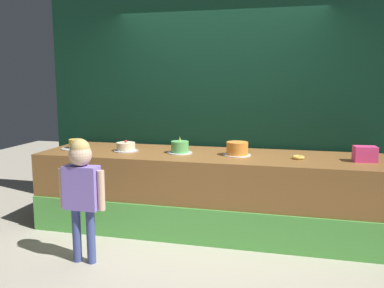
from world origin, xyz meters
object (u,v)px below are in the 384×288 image
(pink_box, at_px, (365,154))
(cake_center_left, at_px, (126,147))
(donut, at_px, (298,157))
(cake_far_right, at_px, (237,149))
(cake_far_left, at_px, (75,145))
(cake_center_right, at_px, (180,148))
(child_figure, at_px, (82,184))

(pink_box, height_order, cake_center_left, pink_box)
(pink_box, xyz_separation_m, donut, (-0.65, -0.02, -0.06))
(cake_far_right, bearing_deg, cake_center_left, -178.66)
(pink_box, distance_m, cake_center_left, 2.58)
(cake_far_left, bearing_deg, cake_center_left, 0.26)
(cake_center_left, height_order, cake_center_right, cake_center_right)
(pink_box, distance_m, cake_far_right, 1.29)
(pink_box, bearing_deg, child_figure, -156.90)
(child_figure, bearing_deg, cake_far_left, 121.94)
(cake_center_right, relative_size, cake_far_right, 0.95)
(cake_far_right, bearing_deg, child_figure, -138.34)
(cake_center_right, bearing_deg, pink_box, -0.61)
(child_figure, xyz_separation_m, cake_far_right, (1.26, 1.12, 0.19))
(cake_center_left, bearing_deg, pink_box, -0.05)
(child_figure, distance_m, cake_center_right, 1.28)
(cake_center_left, distance_m, cake_center_right, 0.65)
(cake_far_left, xyz_separation_m, cake_center_left, (0.65, 0.00, 0.00))
(child_figure, relative_size, cake_far_right, 3.92)
(cake_center_left, relative_size, cake_center_right, 1.02)
(child_figure, xyz_separation_m, cake_far_left, (-0.68, 1.09, 0.16))
(cake_far_left, relative_size, cake_center_left, 1.16)
(donut, height_order, cake_far_right, cake_far_right)
(cake_far_left, bearing_deg, cake_far_right, 0.98)
(cake_center_left, bearing_deg, child_figure, -88.31)
(cake_far_left, distance_m, cake_center_left, 0.65)
(cake_center_left, xyz_separation_m, cake_far_right, (1.29, 0.03, 0.02))
(cake_far_left, xyz_separation_m, cake_center_right, (1.29, 0.02, 0.02))
(donut, distance_m, cake_far_left, 2.58)
(donut, relative_size, cake_far_left, 0.39)
(pink_box, height_order, cake_far_left, pink_box)
(cake_far_left, relative_size, cake_far_right, 1.12)
(cake_far_left, distance_m, cake_center_right, 1.29)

